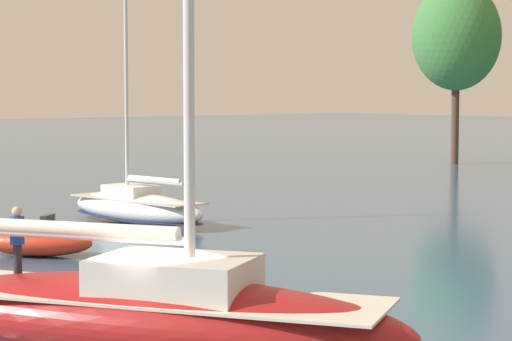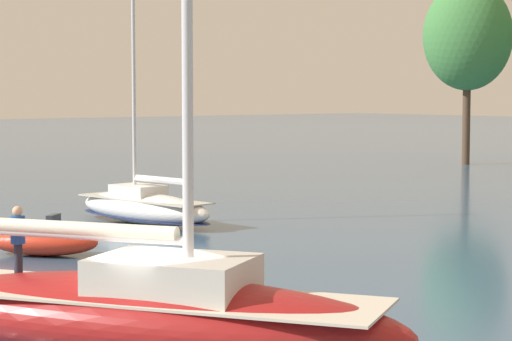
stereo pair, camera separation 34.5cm
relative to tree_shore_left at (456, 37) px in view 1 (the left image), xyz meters
The scene contains 4 objects.
tree_shore_left is the anchor object (origin of this frame).
sailboat_main 66.43m from the tree_shore_left, 56.03° to the right, with size 12.08×9.22×16.61m.
sailboat_moored_far_slip 45.87m from the tree_shore_left, 69.04° to the right, with size 8.83×3.51×11.81m.
motor_tender 54.93m from the tree_shore_left, 66.64° to the right, with size 4.38×4.07×1.64m.
Camera 1 is at (18.18, -11.77, 6.01)m, focal length 70.00 mm.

